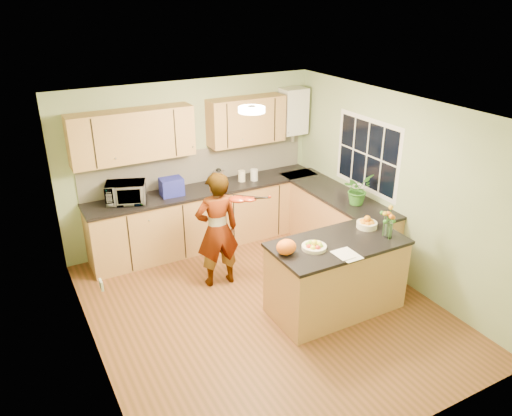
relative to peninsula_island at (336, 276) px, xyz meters
name	(u,v)px	position (x,y,z in m)	size (l,w,h in m)	color
floor	(264,309)	(-0.79, 0.40, -0.47)	(4.50, 4.50, 0.00)	brown
ceiling	(265,112)	(-0.79, 0.40, 2.03)	(4.00, 4.50, 0.02)	white
wall_back	(192,164)	(-0.79, 2.65, 0.78)	(4.00, 0.02, 2.50)	#8DA576
wall_front	(403,325)	(-0.79, -1.85, 0.78)	(4.00, 0.02, 2.50)	#8DA576
wall_left	(86,260)	(-2.79, 0.40, 0.78)	(0.02, 4.50, 2.50)	#8DA576
wall_right	(395,188)	(1.21, 0.40, 0.78)	(0.02, 4.50, 2.50)	#8DA576
back_counter	(208,216)	(-0.69, 2.35, 0.00)	(3.64, 0.62, 0.94)	#AA7144
right_counter	(335,222)	(0.91, 1.25, 0.00)	(0.62, 2.24, 0.94)	#AA7144
splashback	(198,166)	(-0.69, 2.64, 0.73)	(3.60, 0.02, 0.52)	#F0E5D0
upper_cabinets	(182,129)	(-0.96, 2.48, 1.38)	(3.20, 0.34, 0.70)	#AA7144
boiler	(293,111)	(0.91, 2.49, 1.43)	(0.40, 0.30, 0.86)	white
window_right	(367,155)	(1.21, 1.00, 1.08)	(0.01, 1.30, 1.05)	white
light_switch	(101,285)	(-2.77, -0.20, 0.83)	(0.02, 0.09, 0.09)	white
ceiling_lamp	(252,110)	(-0.79, 0.70, 1.99)	(0.30, 0.30, 0.07)	#FFEABF
peninsula_island	(336,276)	(0.00, 0.00, 0.00)	(1.63, 0.84, 0.94)	#AA7144
fruit_dish	(314,246)	(-0.35, 0.00, 0.51)	(0.29, 0.29, 0.10)	#F6E9C4
orange_bowl	(367,223)	(0.55, 0.15, 0.53)	(0.26, 0.26, 0.15)	#F6E9C4
flower_vase	(390,216)	(0.60, -0.18, 0.75)	(0.23, 0.23, 0.43)	silver
orange_bag	(286,247)	(-0.70, 0.05, 0.56)	(0.24, 0.20, 0.18)	orange
papers	(348,255)	(-0.10, -0.30, 0.47)	(0.23, 0.31, 0.01)	white
violinist	(217,230)	(-1.02, 1.24, 0.33)	(0.58, 0.38, 1.59)	tan
violin	(238,199)	(-0.82, 1.02, 0.80)	(0.54, 0.22, 0.11)	#4A1304
microwave	(126,193)	(-1.89, 2.37, 0.62)	(0.53, 0.36, 0.29)	white
blue_box	(172,187)	(-1.23, 2.33, 0.60)	(0.32, 0.23, 0.26)	#202595
kettle	(219,177)	(-0.47, 2.36, 0.60)	(0.17, 0.17, 0.31)	silver
jar_cream	(242,176)	(-0.09, 2.35, 0.56)	(0.11, 0.11, 0.17)	#F6E9C4
jar_white	(254,175)	(0.10, 2.29, 0.56)	(0.12, 0.12, 0.18)	white
potted_plant	(357,189)	(0.91, 0.81, 0.68)	(0.39, 0.33, 0.43)	#337326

